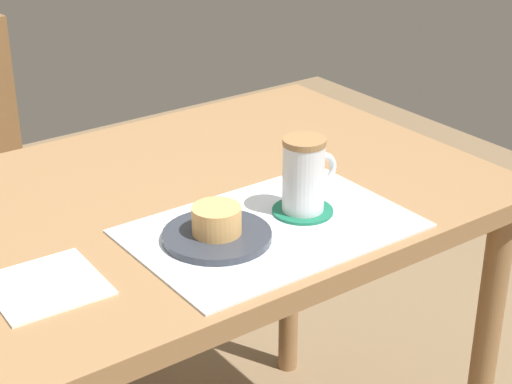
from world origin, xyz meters
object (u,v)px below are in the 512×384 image
at_px(coffee_mug, 305,174).
at_px(dining_table, 167,247).
at_px(pastry_plate, 217,236).
at_px(pastry, 217,220).

bearing_deg(coffee_mug, dining_table, 130.85).
distance_m(pastry_plate, coffee_mug, 0.18).
xyz_separation_m(pastry_plate, coffee_mug, (0.17, -0.00, 0.06)).
height_order(pastry_plate, pastry, pastry).
height_order(pastry_plate, coffee_mug, coffee_mug).
xyz_separation_m(pastry, coffee_mug, (0.17, -0.00, 0.03)).
height_order(dining_table, pastry_plate, pastry_plate).
relative_size(pastry, coffee_mug, 0.61).
bearing_deg(dining_table, pastry_plate, -93.74).
relative_size(pastry_plate, pastry, 2.22).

